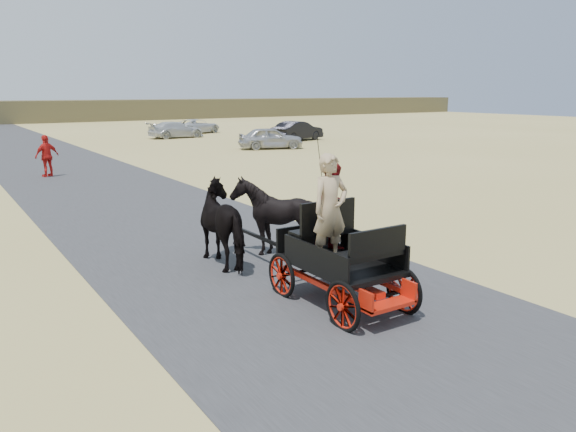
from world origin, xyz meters
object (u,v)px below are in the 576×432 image
car_c (176,130)px  car_d (197,126)px  horse_left (228,223)px  car_b (298,131)px  carriage (340,283)px  car_a (271,138)px  pedestrian (47,156)px  horse_right (274,217)px

car_c → car_d: size_ratio=0.99×
horse_left → car_b: 29.22m
horse_left → car_c: bearing=-110.0°
carriage → horse_left: horse_left is taller
carriage → car_b: size_ratio=0.58×
horse_left → car_a: size_ratio=0.51×
horse_left → car_c: (11.09, 30.40, -0.24)m
carriage → car_a: bearing=61.4°
carriage → horse_left: size_ratio=1.20×
car_a → carriage: bearing=170.0°
car_c → pedestrian: bearing=138.7°
car_b → carriage: bearing=132.0°
car_a → car_b: (4.59, 3.89, 0.02)m
car_a → car_b: car_b is taller
horse_left → car_c: size_ratio=0.48×
car_c → horse_right: bearing=157.7°
car_a → car_d: size_ratio=0.92×
car_d → horse_right: bearing=139.1°
horse_right → car_b: bearing=-124.9°
carriage → pedestrian: (-1.35, 17.74, 0.50)m
horse_left → car_b: bearing=-126.7°
carriage → car_c: (10.54, 33.40, 0.25)m
carriage → pedestrian: pedestrian is taller
carriage → car_c: bearing=72.5°
car_c → car_b: bearing=-141.6°
carriage → horse_right: size_ratio=1.41×
carriage → horse_right: 3.09m
car_b → car_a: bearing=114.8°
pedestrian → car_b: (18.25, 8.70, -0.18)m
car_a → car_b: 6.02m
carriage → car_d: 39.26m
pedestrian → car_a: pedestrian is taller
car_d → pedestrian: bearing=122.0°
horse_right → car_d: horse_right is taller
pedestrian → car_a: (13.66, 4.81, -0.20)m
car_c → carriage: bearing=158.4°
car_d → carriage: bearing=139.9°
car_a → car_c: (-1.77, 10.85, -0.06)m
carriage → horse_left: (-0.55, 3.00, 0.49)m
horse_left → car_b: horse_left is taller
car_a → horse_right: bearing=167.6°
car_b → horse_left: bearing=127.9°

